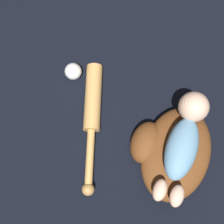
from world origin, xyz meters
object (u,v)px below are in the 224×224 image
at_px(baseball, 73,71).
at_px(baseball_bat, 92,111).
at_px(baseball_glove, 171,151).
at_px(baby_figure, 185,137).

bearing_deg(baseball, baseball_bat, -130.38).
height_order(baseball_bat, baseball, baseball).
relative_size(baseball_glove, baseball_bat, 0.77).
height_order(baseball_glove, baseball_bat, baseball_glove).
xyz_separation_m(baby_figure, baseball, (0.11, 0.49, -0.11)).
distance_m(baseball_glove, baby_figure, 0.10).
relative_size(baseball_bat, baseball, 7.04).
distance_m(baseball_glove, baseball_bat, 0.33).
distance_m(baby_figure, baseball, 0.51).
bearing_deg(baseball, baseball_glove, -107.27).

